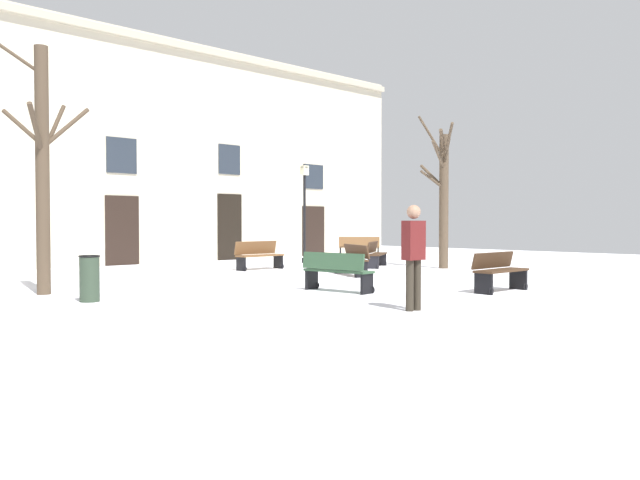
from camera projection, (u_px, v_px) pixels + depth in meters
name	position (u px, v px, depth m)	size (l,w,h in m)	color
ground_plane	(371.00, 280.00, 16.95)	(37.81, 37.81, 0.00)	white
building_facade	(173.00, 150.00, 24.20)	(23.63, 0.60, 8.48)	beige
tree_foreground	(42.00, 165.00, 13.39)	(1.88, 1.52, 5.34)	#4C3D2D
tree_near_facade	(443.00, 194.00, 21.00)	(1.91, 2.40, 5.05)	#4C3D2D
streetlamp	(304.00, 202.00, 23.83)	(0.30, 0.30, 3.73)	black
litter_bin	(90.00, 278.00, 12.21)	(0.40, 0.40, 0.90)	#2D3D2D
bench_near_lamp	(352.00, 259.00, 18.30)	(1.14, 1.78, 0.90)	#3D2819
bench_far_corner	(499.00, 271.00, 13.99)	(1.61, 0.52, 0.87)	#3D2819
bench_near_center_tree	(376.00, 253.00, 21.68)	(1.78, 1.35, 0.88)	#3D2819
bench_by_litter_bin	(359.00, 247.00, 27.19)	(1.53, 1.63, 0.92)	brown
bench_back_to_back_right	(337.00, 271.00, 13.96)	(0.66, 1.74, 0.87)	#2D4C33
bench_back_to_back_left	(259.00, 255.00, 20.50)	(1.74, 0.57, 0.92)	brown
person_near_bench	(414.00, 251.00, 10.95)	(0.40, 0.26, 1.83)	#2D271E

